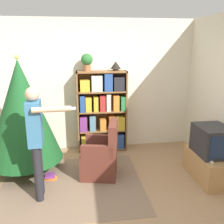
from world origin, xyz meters
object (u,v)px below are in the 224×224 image
armchair (102,157)px  table_lamp (116,65)px  television (212,140)px  standing_person (36,135)px  christmas_tree (22,112)px  potted_plant (87,61)px  bookshelf (102,113)px

armchair → table_lamp: bearing=171.1°
television → standing_person: (-2.62, -0.16, 0.28)m
standing_person → table_lamp: bearing=136.5°
christmas_tree → standing_person: (0.35, -0.83, -0.12)m
television → potted_plant: size_ratio=1.78×
bookshelf → potted_plant: potted_plant is taller
bookshelf → television: (1.59, -1.39, -0.13)m
standing_person → potted_plant: bearing=150.6°
standing_person → potted_plant: 1.94m
armchair → standing_person: bearing=-50.4°
standing_person → table_lamp: (1.30, 1.56, 0.78)m
christmas_tree → table_lamp: size_ratio=9.76×
bookshelf → table_lamp: (0.27, 0.01, 0.93)m
television → potted_plant: bearing=143.3°
table_lamp → standing_person: bearing=-129.9°
television → table_lamp: bearing=133.5°
table_lamp → potted_plant: bearing=180.0°
television → bookshelf: bearing=138.9°
standing_person → table_lamp: table_lamp is taller
standing_person → potted_plant: (0.75, 1.56, 0.87)m
television → potted_plant: 2.60m
bookshelf → television: bookshelf is taller
standing_person → table_lamp: size_ratio=7.89×
armchair → table_lamp: table_lamp is taller
bookshelf → television: bearing=-41.1°
television → christmas_tree: bearing=167.3°
armchair → potted_plant: bearing=-160.1°
table_lamp → television: bearing=-46.5°
television → standing_person: size_ratio=0.37×
bookshelf → christmas_tree: christmas_tree is taller
armchair → table_lamp: size_ratio=4.60×
christmas_tree → table_lamp: (1.65, 0.72, 0.67)m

